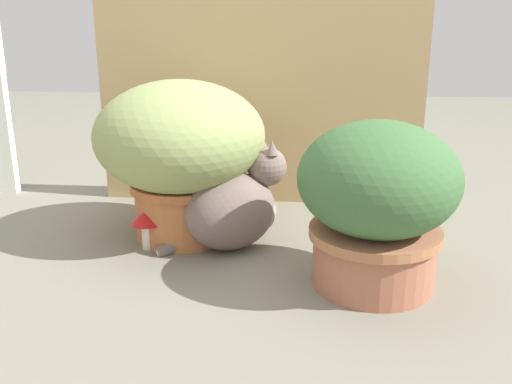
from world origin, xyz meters
The scene contains 6 objects.
ground_plane centered at (0.00, 0.00, 0.00)m, with size 6.00×6.00×0.00m, color slate.
cardboard_backdrop centered at (0.11, 0.52, 0.37)m, with size 1.08×0.03×0.74m, color tan.
grass_planter centered at (-0.09, 0.17, 0.27)m, with size 0.48×0.48×0.46m.
leafy_planter centered at (0.43, -0.10, 0.22)m, with size 0.38×0.38×0.41m.
cat centered at (0.08, 0.09, 0.12)m, with size 0.38×0.28×0.32m.
mushroom_ornament_red centered at (-0.17, 0.07, 0.08)m, with size 0.10×0.10×0.12m.
Camera 1 is at (0.26, -1.43, 0.66)m, focal length 41.22 mm.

